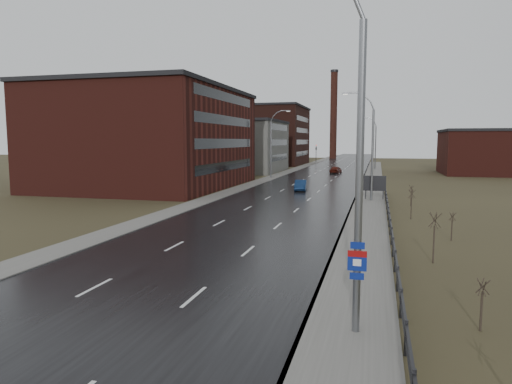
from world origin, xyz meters
The scene contains 25 objects.
ground centered at (0.00, 0.00, 0.00)m, with size 320.00×320.00×0.00m, color #2D2819.
road centered at (0.00, 60.00, 0.03)m, with size 14.00×300.00×0.06m, color black.
sidewalk_right centered at (8.60, 35.00, 0.09)m, with size 3.20×180.00×0.18m, color #595651.
curb_right centered at (7.08, 35.00, 0.09)m, with size 0.16×180.00×0.18m, color slate.
sidewalk_left centered at (-8.20, 60.00, 0.06)m, with size 2.40×260.00×0.12m, color #595651.
warehouse_near centered at (-20.99, 45.00, 6.76)m, with size 22.44×28.56×13.50m.
warehouse_mid centered at (-17.99, 78.00, 5.26)m, with size 16.32×20.40×10.50m.
warehouse_far centered at (-22.99, 108.00, 7.76)m, with size 26.52×24.48×15.50m.
building_right centered at (30.30, 82.00, 4.26)m, with size 18.36×16.32×8.50m.
smokestack centered at (-6.00, 150.00, 15.50)m, with size 2.70×2.70×30.70m.
streetlight_main centered at (8.47, 2.00, 6.06)m, with size 3.91×0.29×12.11m.
streetlight_right_mid centered at (8.50, 36.00, 5.84)m, with size 3.36×0.28×11.35m.
streetlight_left centered at (-7.70, 62.00, 5.84)m, with size 3.36×0.28×11.35m.
streetlight_right_far centered at (8.50, 90.00, 5.84)m, with size 3.36×0.28×11.35m.
guardrail centered at (10.30, 18.31, 0.71)m, with size 0.10×53.05×1.10m.
shrub_b centered at (12.83, 3.50, 0.95)m, with size 0.43×0.45×1.79m.
shrub_c centered at (12.28, 12.19, 1.41)m, with size 0.63×0.66×2.66m.
shrub_d centered at (14.02, 18.16, 0.97)m, with size 0.44×0.46×1.84m.
shrub_e centered at (12.08, 25.97, 1.30)m, with size 0.58×0.61×2.44m.
shrub_f centered at (12.57, 33.66, 1.09)m, with size 0.49×0.52×2.06m.
billboard centered at (9.10, 37.12, 1.78)m, with size 2.34×0.17×2.66m.
traffic_light_left centered at (-8.00, 120.00, 4.60)m, with size 0.58×2.73×5.30m.
traffic_light_right centered at (8.00, 120.00, 4.60)m, with size 0.58×2.73×5.30m.
car_near centered at (0.01, 44.24, 0.68)m, with size 1.44×4.12×1.36m, color #0E2348.
car_far centered at (1.56, 76.37, 0.73)m, with size 1.71×4.26×1.45m, color #49130C.
Camera 1 is at (9.34, -12.62, 6.35)m, focal length 32.00 mm.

